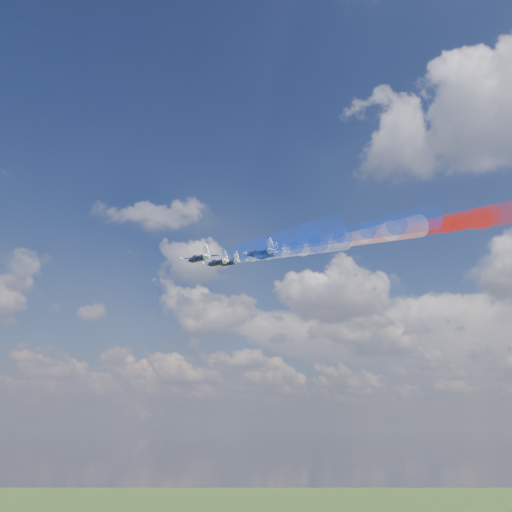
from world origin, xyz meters
The scene contains 16 objects.
jet_lead centered at (2.23, 11.99, 142.97)m, with size 11.03×13.79×3.68m, color black, non-canonical shape.
trail_lead centered at (30.50, 0.68, 138.47)m, with size 4.60×49.38×4.60m, color white, non-canonical shape.
jet_inner_left centered at (9.59, -1.59, 138.72)m, with size 11.03×13.79×3.68m, color black, non-canonical shape.
trail_inner_left centered at (37.86, -12.89, 134.22)m, with size 4.60×49.38×4.60m, color blue, non-canonical shape.
jet_inner_right centered at (16.04, 16.85, 144.17)m, with size 11.03×13.79×3.68m, color black, non-canonical shape.
trail_inner_right centered at (44.32, 5.55, 139.67)m, with size 4.60×49.38×4.60m, color red, non-canonical shape.
jet_outer_left centered at (16.26, -16.17, 135.46)m, with size 11.03×13.79×3.68m, color black, non-canonical shape.
trail_outer_left centered at (44.53, -27.47, 130.96)m, with size 4.60×49.38×4.60m, color blue, non-canonical shape.
jet_center_third centered at (23.46, 2.94, 139.36)m, with size 11.03×13.79×3.68m, color black, non-canonical shape.
trail_center_third centered at (51.74, -8.36, 134.86)m, with size 4.60×49.38×4.60m, color white, non-canonical shape.
jet_outer_right centered at (31.71, 21.14, 144.98)m, with size 11.03×13.79×3.68m, color black, non-canonical shape.
trail_outer_right centered at (59.99, 9.84, 140.48)m, with size 4.60×49.38×4.60m, color red, non-canonical shape.
jet_rear_left centered at (30.81, -9.67, 135.85)m, with size 11.03×13.79×3.68m, color black, non-canonical shape.
trail_rear_left centered at (59.08, -20.98, 131.35)m, with size 4.60×49.38×4.60m, color blue, non-canonical shape.
jet_rear_right centered at (40.16, 7.12, 139.78)m, with size 11.03×13.79×3.68m, color black, non-canonical shape.
trail_rear_right centered at (68.43, -4.19, 135.28)m, with size 4.60×49.38×4.60m, color red, non-canonical shape.
Camera 1 is at (114.86, -119.14, 94.61)m, focal length 41.67 mm.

